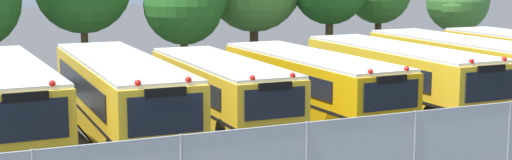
{
  "coord_description": "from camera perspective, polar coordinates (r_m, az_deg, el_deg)",
  "views": [
    {
      "loc": [
        -13.13,
        -23.49,
        5.69
      ],
      "look_at": [
        -2.41,
        0.0,
        1.6
      ],
      "focal_mm": 51.17,
      "sensor_mm": 36.0,
      "label": 1
    }
  ],
  "objects": [
    {
      "name": "ground_plane",
      "position": [
        27.51,
        4.58,
        -2.97
      ],
      "size": [
        160.0,
        160.0,
        0.0
      ],
      "primitive_type": "plane",
      "color": "#424244"
    },
    {
      "name": "tree_3",
      "position": [
        35.58,
        -5.35,
        6.0
      ],
      "size": [
        4.06,
        3.89,
        5.72
      ],
      "color": "#4C3823",
      "rests_on": "ground_plane"
    },
    {
      "name": "school_bus_1",
      "position": [
        24.41,
        -10.58,
        -1.13
      ],
      "size": [
        2.83,
        11.27,
        2.78
      ],
      "rotation": [
        0.0,
        0.0,
        3.11
      ],
      "color": "yellow",
      "rests_on": "ground_plane"
    },
    {
      "name": "school_bus_5",
      "position": [
        31.41,
        16.21,
        0.9
      ],
      "size": [
        2.75,
        11.19,
        2.78
      ],
      "rotation": [
        0.0,
        0.0,
        3.13
      ],
      "color": "yellow",
      "rests_on": "ground_plane"
    },
    {
      "name": "school_bus_2",
      "position": [
        25.71,
        -2.78,
        -0.79
      ],
      "size": [
        2.63,
        9.43,
        2.51
      ],
      "rotation": [
        0.0,
        0.0,
        3.12
      ],
      "color": "yellow",
      "rests_on": "ground_plane"
    },
    {
      "name": "tree_7",
      "position": [
        42.32,
        15.46,
        5.9
      ],
      "size": [
        3.51,
        3.51,
        5.46
      ],
      "color": "#4C3823",
      "rests_on": "ground_plane"
    },
    {
      "name": "school_bus_0",
      "position": [
        24.17,
        -19.15,
        -1.57
      ],
      "size": [
        2.72,
        10.47,
        2.79
      ],
      "rotation": [
        0.0,
        0.0,
        3.16
      ],
      "color": "yellow",
      "rests_on": "ground_plane"
    },
    {
      "name": "chainlink_fence",
      "position": [
        20.89,
        15.9,
        -4.39
      ],
      "size": [
        29.43,
        0.07,
        1.88
      ],
      "color": "#9EA0A3",
      "rests_on": "ground_plane"
    },
    {
      "name": "school_bus_3",
      "position": [
        27.36,
        4.27,
        -0.19
      ],
      "size": [
        2.75,
        10.36,
        2.52
      ],
      "rotation": [
        0.0,
        0.0,
        3.16
      ],
      "color": "#EAA80C",
      "rests_on": "ground_plane"
    },
    {
      "name": "school_bus_4",
      "position": [
        29.05,
        11.09,
        0.37
      ],
      "size": [
        2.62,
        10.43,
        2.69
      ],
      "rotation": [
        0.0,
        0.0,
        3.14
      ],
      "color": "yellow",
      "rests_on": "ground_plane"
    }
  ]
}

